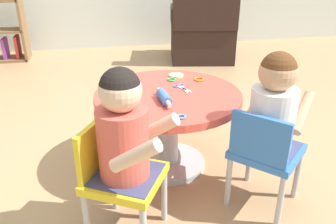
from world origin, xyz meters
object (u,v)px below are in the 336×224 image
Objects in this scene: child_chair_right at (265,153)px; seated_child_right at (274,107)px; child_chair_left at (118,175)px; rolling_pin at (164,97)px; craft_table at (168,113)px; craft_scissors at (181,87)px; seated_child_left at (124,130)px; armchair_dark at (202,33)px.

child_chair_right is 1.05× the size of seated_child_right.
rolling_pin is (0.27, 0.38, 0.19)m from child_chair_left.
child_chair_right is at bearing -49.64° from craft_table.
craft_scissors reaches higher than craft_table.
seated_child_left is 0.70m from seated_child_right.
child_chair_right is at bearing -136.26° from seated_child_right.
child_chair_right is 0.57m from rolling_pin.
rolling_pin is (0.24, 0.40, -0.04)m from seated_child_left.
child_chair_right reaches higher than craft_scissors.
seated_child_left is 2.89m from armchair_dark.
seated_child_right reaches higher than child_chair_right.
child_chair_left is at bearing -113.33° from armchair_dark.
child_chair_right is 0.61m from craft_scissors.
seated_child_right is at bearing -56.36° from craft_scissors.
rolling_pin is (-0.45, 0.30, -0.04)m from seated_child_right.
child_chair_left is at bearing -125.98° from craft_scissors.
craft_table is at bearing 130.36° from child_chair_right.
child_chair_left is 2.88m from armchair_dark.
armchair_dark is (1.14, 2.64, 0.00)m from child_chair_left.
seated_child_left reaches higher than craft_scissors.
armchair_dark reaches higher than child_chair_right.
craft_scissors is at bearing 34.66° from craft_table.
armchair_dark is (0.44, 2.60, 0.00)m from child_chair_right.
craft_table is 0.62m from seated_child_right.
armchair_dark is 2.22m from craft_scissors.
craft_table is 3.52× the size of rolling_pin.
seated_child_right is (0.03, 0.03, 0.23)m from child_chair_right.
child_chair_right is at bearing -37.92° from rolling_pin.
seated_child_left is 1.00× the size of seated_child_right.
child_chair_right is (0.66, 0.07, -0.23)m from seated_child_left.
rolling_pin is (-0.87, -2.26, 0.18)m from armchair_dark.
seated_child_left is (0.03, -0.02, 0.23)m from child_chair_left.
craft_scissors is at bearing 123.64° from seated_child_right.
armchair_dark is at bearing 66.67° from child_chair_left.
seated_child_left is 0.47m from rolling_pin.
craft_scissors is (0.09, 0.06, 0.13)m from craft_table.
rolling_pin is at bearing 146.23° from seated_child_right.
seated_child_right is 2.21× the size of rolling_pin.
child_chair_right is at bearing -60.19° from craft_scissors.
craft_scissors is at bearing 54.02° from child_chair_left.
child_chair_right is 0.23m from seated_child_right.
seated_child_right is at bearing 5.94° from child_chair_left.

